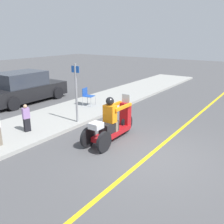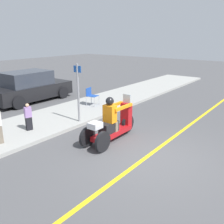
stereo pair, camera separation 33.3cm
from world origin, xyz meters
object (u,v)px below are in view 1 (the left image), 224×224
at_px(spectator_near_curb, 26,118).
at_px(folding_chair_curbside, 87,95).
at_px(motorcycle_trike, 112,125).
at_px(street_sign, 76,91).
at_px(parked_car_lot_center, 24,88).

height_order(spectator_near_curb, folding_chair_curbside, spectator_near_curb).
xyz_separation_m(motorcycle_trike, street_sign, (0.47, 1.94, 0.79)).
bearing_deg(spectator_near_curb, parked_car_lot_center, 54.28).
bearing_deg(spectator_near_curb, motorcycle_trike, -64.82).
distance_m(motorcycle_trike, street_sign, 2.15).
bearing_deg(street_sign, spectator_near_curb, 156.98).
bearing_deg(street_sign, parked_car_lot_center, 77.15).
bearing_deg(street_sign, folding_chair_curbside, 31.00).
relative_size(motorcycle_trike, parked_car_lot_center, 0.57).
distance_m(motorcycle_trike, parked_car_lot_center, 6.72).
distance_m(spectator_near_curb, street_sign, 2.02).
xyz_separation_m(motorcycle_trike, spectator_near_curb, (-1.26, 2.68, 0.05)).
distance_m(motorcycle_trike, folding_chair_curbside, 4.05).
relative_size(motorcycle_trike, street_sign, 1.08).
bearing_deg(motorcycle_trike, spectator_near_curb, 115.18).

